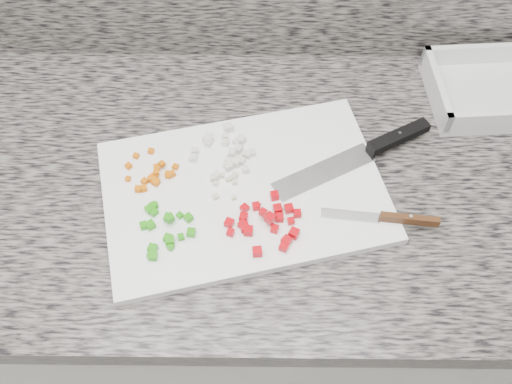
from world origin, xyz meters
TOP-DOWN VIEW (x-y plane):
  - cabinet at (0.00, 1.44)m, footprint 3.92×0.62m
  - countertop at (0.00, 1.44)m, footprint 3.96×0.64m
  - cutting_board at (0.07, 1.40)m, footprint 0.52×0.40m
  - carrot_pile at (-0.09, 1.42)m, footprint 0.09×0.09m
  - onion_pile at (0.03, 1.47)m, footprint 0.11×0.12m
  - green_pepper_pile at (-0.06, 1.31)m, footprint 0.09×0.10m
  - red_pepper_pile at (0.10, 1.33)m, footprint 0.12×0.12m
  - garlic_pile at (0.04, 1.41)m, footprint 0.04×0.05m
  - chef_knife at (0.29, 1.48)m, footprint 0.28×0.17m
  - paring_knife at (0.30, 1.34)m, footprint 0.19×0.03m
  - tray at (0.53, 1.62)m, footprint 0.26×0.20m

SIDE VIEW (x-z plane):
  - cabinet at x=0.00m, z-range 0.00..0.86m
  - countertop at x=0.00m, z-range 0.86..0.90m
  - cutting_board at x=0.07m, z-range 0.90..0.92m
  - tray at x=0.53m, z-range 0.89..0.94m
  - garlic_pile at x=0.04m, z-range 0.92..0.92m
  - carrot_pile at x=-0.09m, z-range 0.91..0.93m
  - chef_knife at x=0.29m, z-range 0.91..0.93m
  - paring_knife at x=0.30m, z-range 0.91..0.93m
  - onion_pile at x=0.03m, z-range 0.91..0.93m
  - green_pepper_pile at x=-0.06m, z-range 0.91..0.93m
  - red_pepper_pile at x=0.10m, z-range 0.91..0.93m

